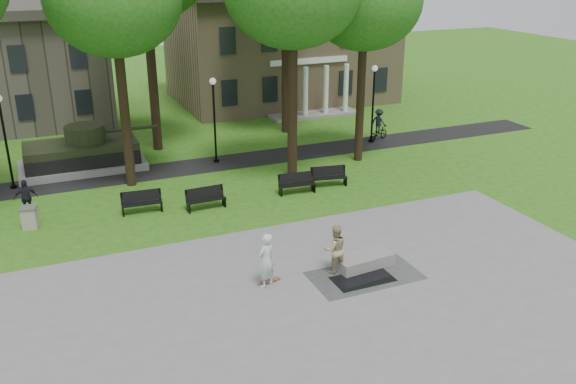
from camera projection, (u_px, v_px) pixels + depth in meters
name	position (u px, v px, depth m)	size (l,w,h in m)	color
ground	(297.00, 257.00, 23.50)	(120.00, 120.00, 0.00)	#265D15
plaza	(361.00, 324.00, 19.21)	(22.00, 16.00, 0.02)	gray
footpath	(209.00, 164.00, 33.77)	(44.00, 2.60, 0.01)	black
building_right	(280.00, 43.00, 47.82)	(17.00, 12.00, 8.60)	#9E8460
tree_1	(113.00, 0.00, 27.57)	(6.20, 6.20, 11.63)	black
tree_3	(365.00, 2.00, 31.41)	(6.00, 6.00, 11.19)	black
lamp_left	(5.00, 134.00, 29.36)	(0.36, 0.36, 4.73)	black
lamp_mid	(214.00, 113.00, 33.19)	(0.36, 0.36, 4.73)	black
lamp_right	(373.00, 97.00, 36.84)	(0.36, 0.36, 4.73)	black
tank_monument	(82.00, 154.00, 32.81)	(7.45, 3.40, 2.40)	gray
puddle	(363.00, 279.00, 21.86)	(2.20, 1.20, 0.00)	black
concrete_block	(364.00, 260.00, 22.71)	(2.20, 1.00, 0.45)	gray
skateboard	(270.00, 281.00, 21.66)	(0.78, 0.20, 0.07)	brown
skateboarder	(266.00, 260.00, 21.07)	(0.73, 0.48, 2.01)	silver
friend_watching	(335.00, 249.00, 22.04)	(0.90, 0.70, 1.85)	tan
pedestrian_walker	(26.00, 198.00, 26.93)	(0.99, 0.41, 1.68)	black
cyclist	(378.00, 128.00, 37.83)	(1.88, 1.30, 2.01)	black
park_bench_0	(141.00, 201.00, 27.38)	(1.83, 0.67, 1.00)	black
park_bench_1	(205.00, 198.00, 27.80)	(1.82, 0.59, 1.00)	black
park_bench_2	(296.00, 183.00, 29.61)	(1.83, 0.68, 1.00)	black
park_bench_3	(328.00, 176.00, 30.52)	(1.85, 0.83, 1.00)	black
trash_bin	(30.00, 217.00, 25.83)	(0.80, 0.80, 0.96)	#9C9780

